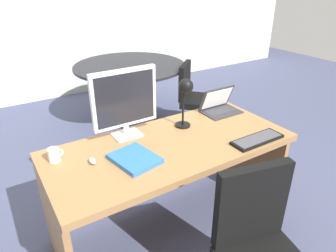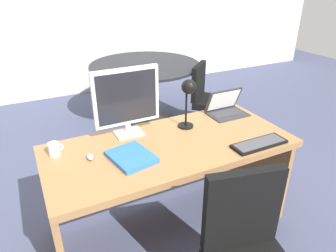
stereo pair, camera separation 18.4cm
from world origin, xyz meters
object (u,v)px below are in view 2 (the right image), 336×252
laptop (225,106)px  meeting_chair_near (210,105)px  desk_lamp (188,93)px  desk (168,163)px  coffee_mug (54,149)px  monitor (127,99)px  keyboard (259,144)px  book (131,157)px  mouse (90,157)px  meeting_table (145,77)px

laptop → meeting_chair_near: (0.58, 1.06, -0.49)m
desk_lamp → desk: bearing=-152.9°
desk_lamp → coffee_mug: desk_lamp is taller
laptop → monitor: bearing=179.5°
desk → coffee_mug: size_ratio=17.72×
desk → keyboard: keyboard is taller
monitor → keyboard: (0.75, -0.57, -0.27)m
laptop → coffee_mug: 1.41m
book → mouse: bearing=154.2°
meeting_chair_near → mouse: bearing=-144.7°
mouse → meeting_table: (1.19, 1.93, -0.18)m
laptop → meeting_chair_near: size_ratio=0.38×
keyboard → meeting_chair_near: 1.82m
mouse → meeting_chair_near: 2.25m
laptop → coffee_mug: bearing=-177.5°
book → laptop: bearing=18.6°
desk → meeting_chair_near: (1.24, 1.28, -0.23)m
desk → desk_lamp: (0.23, 0.12, 0.48)m
desk → coffee_mug: bearing=167.9°
keyboard → desk: bearing=147.8°
coffee_mug → meeting_table: size_ratio=0.07×
mouse → book: size_ratio=0.21×
meeting_table → meeting_chair_near: bearing=-47.4°
monitor → mouse: 0.49m
coffee_mug → laptop: bearing=2.5°
keyboard → meeting_table: size_ratio=0.28×
laptop → meeting_table: (-0.02, 1.72, -0.23)m
mouse → keyboard: bearing=-17.7°
keyboard → mouse: (-1.10, 0.35, 0.00)m
desk → monitor: 0.57m
desk → meeting_chair_near: 1.80m
meeting_chair_near → monitor: bearing=-144.0°
desk_lamp → coffee_mug: bearing=177.4°
monitor → mouse: (-0.34, -0.22, -0.26)m
book → coffee_mug: bearing=148.3°
desk → coffee_mug: 0.80m
desk_lamp → meeting_chair_near: desk_lamp is taller
monitor → book: (-0.11, -0.34, -0.26)m
monitor → meeting_table: 1.96m
meeting_chair_near → laptop: bearing=-118.7°
desk → meeting_chair_near: size_ratio=2.06×
desk → laptop: bearing=18.6°
desk → mouse: size_ratio=24.34×
monitor → mouse: bearing=-147.4°
desk → book: (-0.32, -0.11, 0.21)m
laptop → desk_lamp: 0.50m
book → coffee_mug: coffee_mug is taller
mouse → book: bearing=-25.8°
keyboard → mouse: bearing=162.3°
book → meeting_chair_near: bearing=41.7°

